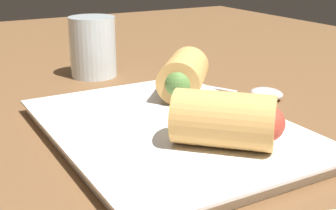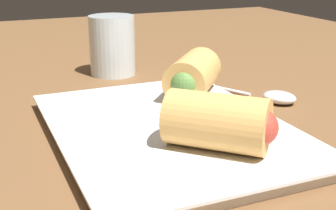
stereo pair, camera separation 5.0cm
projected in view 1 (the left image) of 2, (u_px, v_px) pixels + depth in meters
table_surface at (180, 138)px, 51.08cm from camera, size 180.00×140.00×2.00cm
serving_plate at (168, 130)px, 48.35cm from camera, size 30.69×22.83×1.50cm
roll_front_left at (183, 76)px, 56.40cm from camera, size 10.20×9.77×5.12cm
roll_front_right at (229, 120)px, 41.86cm from camera, size 9.99×10.04×5.12cm
spoon at (260, 93)px, 60.92cm from camera, size 14.73×8.81×1.51cm
drinking_glass at (94, 47)px, 70.51cm from camera, size 6.94×6.94×9.03cm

